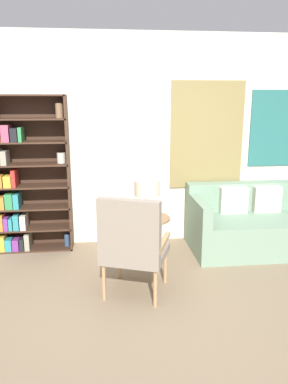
% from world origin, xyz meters
% --- Properties ---
extents(ground_plane, '(14.00, 14.00, 0.00)m').
position_xyz_m(ground_plane, '(0.00, 0.00, 0.00)').
color(ground_plane, '#847056').
extents(wall_back, '(6.40, 0.08, 2.70)m').
position_xyz_m(wall_back, '(0.06, 2.03, 1.35)').
color(wall_back, silver).
rests_on(wall_back, ground_plane).
extents(bookshelf, '(1.06, 0.30, 1.94)m').
position_xyz_m(bookshelf, '(-1.41, 1.85, 0.91)').
color(bookshelf, '#422B1E').
rests_on(bookshelf, ground_plane).
extents(armchair, '(0.75, 0.74, 1.02)m').
position_xyz_m(armchair, '(-0.07, 0.49, 0.58)').
color(armchair, tan).
rests_on(armchair, ground_plane).
extents(couch, '(1.61, 0.90, 0.81)m').
position_xyz_m(couch, '(1.57, 1.56, 0.32)').
color(couch, gray).
rests_on(couch, ground_plane).
extents(side_table, '(0.50, 0.50, 0.56)m').
position_xyz_m(side_table, '(0.18, 1.29, 0.49)').
color(side_table, '#99704C').
rests_on(side_table, ground_plane).
extents(table_lamp, '(0.29, 0.29, 0.44)m').
position_xyz_m(table_lamp, '(0.17, 1.30, 0.81)').
color(table_lamp, slate).
rests_on(table_lamp, side_table).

